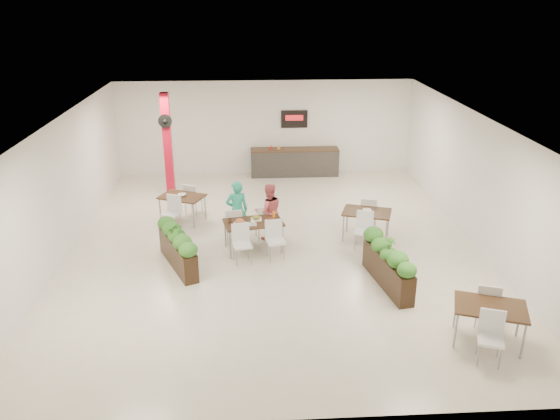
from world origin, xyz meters
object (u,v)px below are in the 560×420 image
at_px(diner_woman, 269,212).
at_px(service_counter, 295,161).
at_px(main_table, 253,226).
at_px(side_table_a, 182,200).
at_px(planter_right, 388,263).
at_px(side_table_b, 367,216).
at_px(planter_left, 177,246).
at_px(side_table_c, 490,312).
at_px(diner_man, 237,211).
at_px(red_column, 168,145).

bearing_deg(diner_woman, service_counter, -113.46).
distance_m(main_table, side_table_a, 2.72).
bearing_deg(planter_right, main_table, 146.52).
bearing_deg(side_table_b, planter_left, -146.36).
bearing_deg(service_counter, planter_left, -116.12).
xyz_separation_m(service_counter, side_table_c, (2.65, -9.92, 0.14)).
distance_m(diner_man, planter_left, 1.97).
bearing_deg(planter_right, side_table_b, 89.27).
relative_size(service_counter, diner_man, 1.91).
height_order(service_counter, diner_man, service_counter).
bearing_deg(red_column, diner_man, -57.72).
xyz_separation_m(service_counter, diner_man, (-1.89, -5.20, 0.29)).
distance_m(red_column, diner_woman, 4.51).
height_order(diner_woman, side_table_c, diner_woman).
relative_size(red_column, side_table_c, 1.92).
bearing_deg(red_column, side_table_a, -74.17).
height_order(diner_man, side_table_c, diner_man).
xyz_separation_m(red_column, planter_left, (0.76, -4.75, -1.12)).
bearing_deg(diner_man, main_table, 109.22).
bearing_deg(diner_woman, main_table, 46.53).
xyz_separation_m(main_table, diner_man, (-0.39, 0.66, 0.15)).
height_order(red_column, side_table_c, red_column).
relative_size(red_column, side_table_a, 1.94).
height_order(diner_man, planter_left, diner_man).
relative_size(planter_left, side_table_a, 1.17).
height_order(side_table_a, side_table_b, same).
height_order(main_table, planter_left, planter_left).
distance_m(planter_right, side_table_a, 6.12).
xyz_separation_m(planter_right, side_table_b, (0.03, 2.40, 0.12)).
bearing_deg(red_column, main_table, -57.96).
relative_size(service_counter, main_table, 1.64).
bearing_deg(main_table, planter_right, -33.48).
xyz_separation_m(red_column, side_table_c, (6.65, -8.05, -1.01)).
height_order(main_table, side_table_a, same).
bearing_deg(side_table_a, diner_man, -15.70).
relative_size(diner_woman, side_table_b, 0.89).
bearing_deg(service_counter, side_table_a, -131.02).
bearing_deg(side_table_b, red_column, 165.49).
relative_size(diner_man, side_table_a, 0.95).
relative_size(red_column, side_table_b, 1.92).
bearing_deg(main_table, red_column, 122.04).
xyz_separation_m(diner_woman, side_table_b, (2.48, -0.15, -0.11)).
bearing_deg(side_table_b, planter_right, -72.38).
bearing_deg(planter_left, side_table_a, 93.66).
bearing_deg(red_column, service_counter, 25.00).
height_order(red_column, diner_man, red_column).
relative_size(main_table, diner_woman, 1.23).
height_order(service_counter, diner_woman, service_counter).
bearing_deg(side_table_a, side_table_b, 7.73).
relative_size(planter_right, side_table_c, 1.25).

